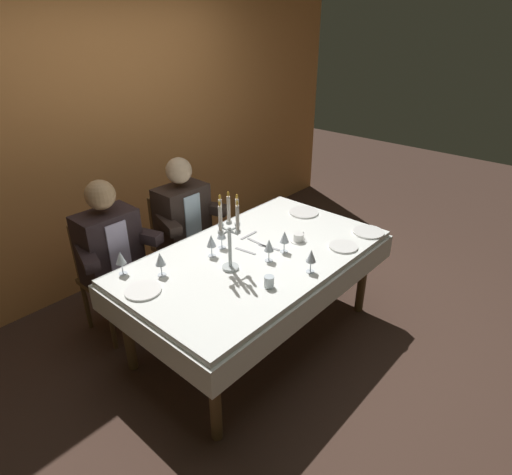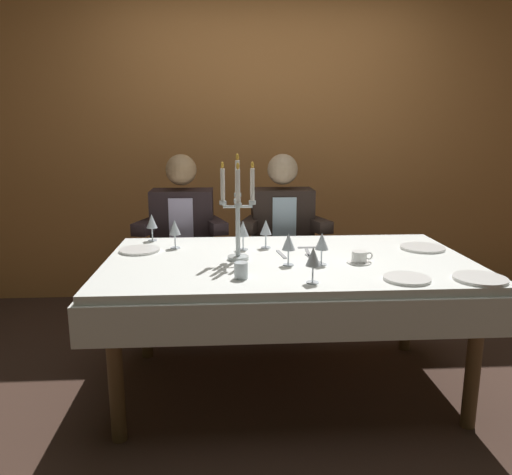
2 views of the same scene
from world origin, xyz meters
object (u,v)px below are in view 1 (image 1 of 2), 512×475
object	(u,v)px
dinner_plate_1	(343,246)
dinner_plate_2	(368,232)
wine_glass_2	(160,260)
water_tumbler_0	(269,282)
wine_glass_3	(311,257)
wine_glass_5	(221,233)
wine_glass_1	(121,258)
wine_glass_4	(269,246)
wine_glass_0	(211,241)
dinner_plate_0	(143,291)
candelabra	(229,234)
dinner_plate_3	(304,212)
coffee_cup_0	(299,238)
seated_diner_1	(182,216)
dining_table	(256,268)
wine_glass_6	(284,237)
seated_diner_0	(109,246)

from	to	relation	value
dinner_plate_1	dinner_plate_2	xyz separation A→B (m)	(0.33, -0.02, 0.00)
wine_glass_2	water_tumbler_0	size ratio (longest dim) A/B	2.17
dinner_plate_1	water_tumbler_0	world-z (taller)	water_tumbler_0
wine_glass_3	wine_glass_5	bearing A→B (deg)	102.88
wine_glass_1	wine_glass_4	size ratio (longest dim) A/B	1.00
dinner_plate_2	wine_glass_0	world-z (taller)	wine_glass_0
dinner_plate_0	candelabra	bearing A→B (deg)	-21.31
dinner_plate_3	wine_glass_1	xyz separation A→B (m)	(-1.56, 0.31, 0.11)
wine_glass_0	coffee_cup_0	bearing A→B (deg)	-28.81
water_tumbler_0	coffee_cup_0	bearing A→B (deg)	20.29
wine_glass_1	seated_diner_1	xyz separation A→B (m)	(0.84, 0.42, -0.12)
wine_glass_0	wine_glass_2	distance (m)	0.39
wine_glass_5	water_tumbler_0	bearing A→B (deg)	-105.55
wine_glass_4	coffee_cup_0	distance (m)	0.38
wine_glass_2	dining_table	bearing A→B (deg)	-23.36
wine_glass_3	coffee_cup_0	size ratio (longest dim) A/B	1.24
wine_glass_1	wine_glass_5	size ratio (longest dim) A/B	1.00
coffee_cup_0	dinner_plate_3	bearing A→B (deg)	31.66
wine_glass_6	water_tumbler_0	world-z (taller)	wine_glass_6
seated_diner_0	seated_diner_1	distance (m)	0.69
wine_glass_2	wine_glass_6	distance (m)	0.86
wine_glass_1	wine_glass_5	xyz separation A→B (m)	(0.67, -0.23, 0.00)
wine_glass_1	water_tumbler_0	distance (m)	0.96
coffee_cup_0	wine_glass_3	bearing A→B (deg)	-133.34
wine_glass_2	wine_glass_4	world-z (taller)	same
candelabra	water_tumbler_0	world-z (taller)	candelabra
dinner_plate_0	wine_glass_3	bearing A→B (deg)	-36.19
candelabra	wine_glass_5	xyz separation A→B (m)	(0.17, 0.25, -0.14)
seated_diner_0	seated_diner_1	size ratio (longest dim) A/B	1.00
dinner_plate_1	dinner_plate_2	distance (m)	0.33
wine_glass_6	seated_diner_0	size ratio (longest dim) A/B	0.13
dinner_plate_3	water_tumbler_0	bearing A→B (deg)	-154.69
dinner_plate_1	dinner_plate_3	xyz separation A→B (m)	(0.30, 0.57, 0.00)
dining_table	dinner_plate_1	xyz separation A→B (m)	(0.49, -0.41, 0.13)
dinner_plate_0	wine_glass_2	bearing A→B (deg)	18.26
candelabra	water_tumbler_0	size ratio (longest dim) A/B	7.23
wine_glass_1	wine_glass_2	size ratio (longest dim) A/B	1.00
wine_glass_5	dinner_plate_0	bearing A→B (deg)	-177.00
water_tumbler_0	seated_diner_0	bearing A→B (deg)	106.45
seated_diner_1	coffee_cup_0	bearing A→B (deg)	-74.32
dinner_plate_0	seated_diner_1	distance (m)	1.11
candelabra	wine_glass_0	size ratio (longest dim) A/B	3.33
wine_glass_4	candelabra	bearing A→B (deg)	153.55
dinner_plate_0	water_tumbler_0	xyz separation A→B (m)	(0.55, -0.54, 0.03)
dinner_plate_0	water_tumbler_0	distance (m)	0.77
wine_glass_4	wine_glass_6	xyz separation A→B (m)	(0.17, -0.00, 0.00)
wine_glass_0	wine_glass_5	xyz separation A→B (m)	(0.13, 0.03, 0.00)
dining_table	dinner_plate_3	size ratio (longest dim) A/B	7.87
candelabra	dinner_plate_0	distance (m)	0.63
wine_glass_6	wine_glass_2	bearing A→B (deg)	152.43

